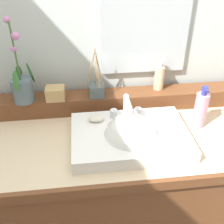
% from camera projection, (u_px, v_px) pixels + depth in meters
% --- Properties ---
extents(wall_back, '(3.16, 0.20, 2.58)m').
position_uv_depth(wall_back, '(92.00, 17.00, 1.31)').
color(wall_back, silver).
rests_on(wall_back, ground).
extents(vanity_cabinet, '(1.51, 0.59, 0.88)m').
position_uv_depth(vanity_cabinet, '(103.00, 200.00, 1.45)').
color(vanity_cabinet, brown).
rests_on(vanity_cabinet, ground).
extents(back_ledge, '(1.43, 0.11, 0.09)m').
position_uv_depth(back_ledge, '(97.00, 102.00, 1.37)').
color(back_ledge, brown).
rests_on(back_ledge, vanity_cabinet).
extents(sink_basin, '(0.49, 0.33, 0.26)m').
position_uv_depth(sink_basin, '(130.00, 138.00, 1.16)').
color(sink_basin, white).
rests_on(sink_basin, vanity_cabinet).
extents(soap_bar, '(0.07, 0.04, 0.02)m').
position_uv_depth(soap_bar, '(96.00, 119.00, 1.20)').
color(soap_bar, beige).
rests_on(soap_bar, sink_basin).
extents(potted_plant, '(0.11, 0.12, 0.38)m').
position_uv_depth(potted_plant, '(22.00, 85.00, 1.25)').
color(potted_plant, slate).
rests_on(potted_plant, back_ledge).
extents(soap_dispenser, '(0.05, 0.05, 0.16)m').
position_uv_depth(soap_dispenser, '(159.00, 77.00, 1.35)').
color(soap_dispenser, '#DFB488').
rests_on(soap_dispenser, back_ledge).
extents(reed_diffuser, '(0.09, 0.08, 0.24)m').
position_uv_depth(reed_diffuser, '(97.00, 89.00, 1.31)').
color(reed_diffuser, '#485553').
rests_on(reed_diffuser, back_ledge).
extents(trinket_box, '(0.09, 0.07, 0.06)m').
position_uv_depth(trinket_box, '(56.00, 93.00, 1.29)').
color(trinket_box, tan).
rests_on(trinket_box, back_ledge).
extents(lotion_bottle, '(0.06, 0.06, 0.20)m').
position_uv_depth(lotion_bottle, '(201.00, 109.00, 1.23)').
color(lotion_bottle, pink).
rests_on(lotion_bottle, vanity_cabinet).
extents(mirror, '(0.41, 0.02, 0.58)m').
position_uv_depth(mirror, '(146.00, 11.00, 1.21)').
color(mirror, silver).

